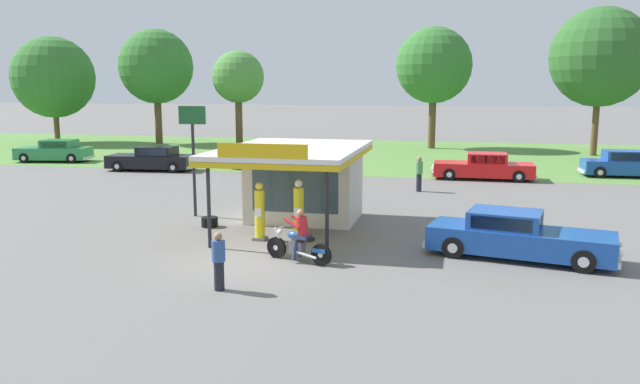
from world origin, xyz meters
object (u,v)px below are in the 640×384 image
at_px(featured_classic_sedan, 517,237).
at_px(roadside_pole_sign, 193,141).
at_px(parked_car_back_row_centre_right, 484,167).
at_px(spare_tire_stack, 210,222).
at_px(bystander_admiring_sedan, 419,173).
at_px(motorcycle_with_rider, 299,240).
at_px(parked_car_back_row_left, 152,159).
at_px(gas_pump_offside, 299,214).
at_px(bystander_leaning_by_kiosk, 219,260).
at_px(parked_car_back_row_far_right, 271,159).
at_px(gas_pump_nearside, 260,214).
at_px(parked_car_back_row_right, 626,165).
at_px(parked_car_second_row_spare, 55,151).

height_order(featured_classic_sedan, roadside_pole_sign, roadside_pole_sign).
xyz_separation_m(parked_car_back_row_centre_right, spare_tire_stack, (-10.24, -14.42, -0.48)).
bearing_deg(bystander_admiring_sedan, motorcycle_with_rider, -101.13).
bearing_deg(motorcycle_with_rider, parked_car_back_row_left, 128.43).
bearing_deg(roadside_pole_sign, motorcycle_with_rider, -43.54).
xyz_separation_m(gas_pump_offside, bystander_leaning_by_kiosk, (-0.73, -5.20, -0.18)).
height_order(parked_car_back_row_centre_right, spare_tire_stack, parked_car_back_row_centre_right).
xyz_separation_m(motorcycle_with_rider, parked_car_back_row_left, (-13.85, 17.45, 0.02)).
bearing_deg(bystander_admiring_sedan, gas_pump_offside, -106.34).
distance_m(gas_pump_offside, bystander_leaning_by_kiosk, 5.26).
distance_m(motorcycle_with_rider, parked_car_back_row_far_right, 20.20).
height_order(gas_pump_nearside, spare_tire_stack, gas_pump_nearside).
distance_m(motorcycle_with_rider, parked_car_back_row_centre_right, 19.08).
height_order(featured_classic_sedan, spare_tire_stack, featured_classic_sedan).
distance_m(bystander_leaning_by_kiosk, spare_tire_stack, 7.35).
distance_m(parked_car_back_row_right, bystander_leaning_by_kiosk, 28.16).
relative_size(parked_car_second_row_spare, roadside_pole_sign, 1.20).
relative_size(motorcycle_with_rider, featured_classic_sedan, 0.37).
bearing_deg(parked_car_back_row_left, roadside_pole_sign, -55.88).
xyz_separation_m(gas_pump_offside, parked_car_second_row_spare, (-21.90, 17.83, -0.26)).
relative_size(featured_classic_sedan, parked_car_second_row_spare, 1.10).
distance_m(gas_pump_offside, spare_tire_stack, 4.12).
xyz_separation_m(parked_car_back_row_far_right, bystander_leaning_by_kiosk, (5.40, -21.98, 0.11)).
distance_m(gas_pump_nearside, motorcycle_with_rider, 3.01).
height_order(bystander_leaning_by_kiosk, spare_tire_stack, bystander_leaning_by_kiosk).
height_order(bystander_leaning_by_kiosk, roadside_pole_sign, roadside_pole_sign).
distance_m(gas_pump_nearside, roadside_pole_sign, 5.30).
distance_m(parked_car_back_row_centre_right, bystander_admiring_sedan, 5.88).
xyz_separation_m(gas_pump_nearside, parked_car_back_row_right, (15.73, 18.56, -0.21)).
xyz_separation_m(gas_pump_offside, parked_car_back_row_far_right, (-6.13, 16.77, -0.29)).
bearing_deg(parked_car_second_row_spare, parked_car_back_row_centre_right, -3.93).
distance_m(gas_pump_offside, motorcycle_with_rider, 2.37).
distance_m(motorcycle_with_rider, bystander_leaning_by_kiosk, 3.23).
height_order(roadside_pole_sign, spare_tire_stack, roadside_pole_sign).
bearing_deg(spare_tire_stack, parked_car_second_row_spare, 137.92).
distance_m(gas_pump_nearside, bystander_leaning_by_kiosk, 5.24).
bearing_deg(bystander_leaning_by_kiosk, gas_pump_offside, 82.05).
relative_size(parked_car_back_row_far_right, bystander_admiring_sedan, 3.25).
xyz_separation_m(gas_pump_offside, bystander_admiring_sedan, (3.22, 10.99, -0.05)).
xyz_separation_m(motorcycle_with_rider, spare_tire_stack, (-4.38, 3.73, -0.47)).
bearing_deg(bystander_leaning_by_kiosk, parked_car_back_row_centre_right, 71.16).
bearing_deg(bystander_leaning_by_kiosk, bystander_admiring_sedan, 76.29).
relative_size(parked_car_back_row_centre_right, parked_car_back_row_left, 1.02).
bearing_deg(bystander_leaning_by_kiosk, parked_car_back_row_left, 121.54).
distance_m(featured_classic_sedan, parked_car_back_row_centre_right, 16.32).
height_order(featured_classic_sedan, parked_car_back_row_right, parked_car_back_row_right).
xyz_separation_m(bystander_leaning_by_kiosk, roadside_pole_sign, (-4.35, 8.34, 2.22)).
xyz_separation_m(parked_car_back_row_far_right, parked_car_back_row_left, (-7.11, -1.59, 0.00)).
relative_size(bystander_leaning_by_kiosk, spare_tire_stack, 2.50).
distance_m(parked_car_back_row_far_right, parked_car_back_row_left, 7.28).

